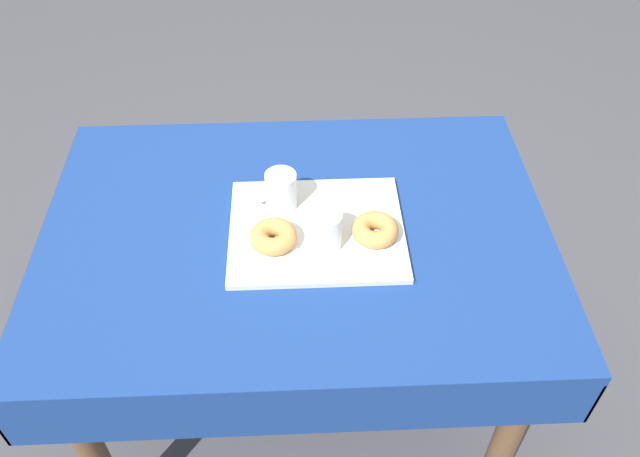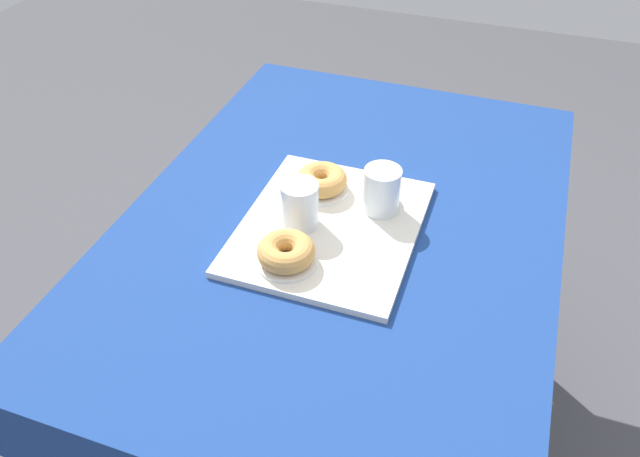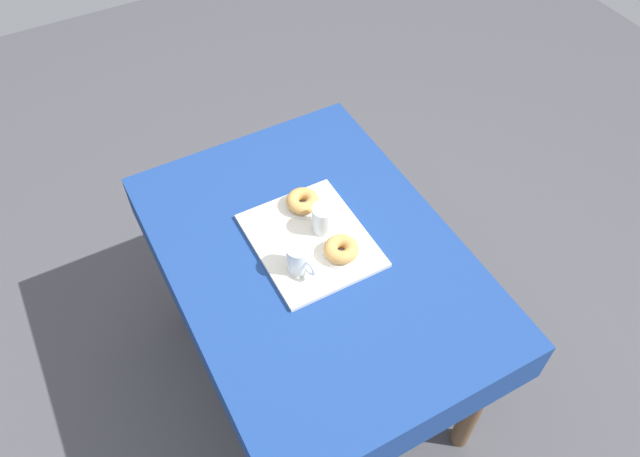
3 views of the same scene
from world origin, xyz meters
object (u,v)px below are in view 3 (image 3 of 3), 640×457
Objects in this scene: donut_plate_left at (303,206)px; sugar_donut_right at (341,249)px; tea_mug_left at (300,259)px; water_glass_near at (324,220)px; donut_plate_right at (341,254)px; dining_table at (315,278)px; sugar_donut_left at (303,201)px; serving_tray at (311,240)px.

sugar_donut_right is at bearing 2.92° from donut_plate_left.
donut_plate_left is at bearing 150.50° from tea_mug_left.
water_glass_near is 0.84× the size of donut_plate_right.
donut_plate_right is at bearing 0.00° from sugar_donut_right.
tea_mug_left reaches higher than dining_table.
donut_plate_left is at bearing -177.08° from donut_plate_right.
dining_table is at bearing -16.28° from donut_plate_left.
donut_plate_right is (0.02, 0.13, -0.04)m from tea_mug_left.
sugar_donut_right is at bearing 2.92° from sugar_donut_left.
sugar_donut_left is at bearing 163.72° from dining_table.
donut_plate_left is 1.00× the size of donut_plate_right.
sugar_donut_left reaches higher than donut_plate_right.
sugar_donut_left is 0.22m from sugar_donut_right.
sugar_donut_left is at bearing -172.05° from water_glass_near.
sugar_donut_left reaches higher than donut_plate_left.
donut_plate_left is 0.22m from donut_plate_right.
water_glass_near is 0.84× the size of donut_plate_left.
tea_mug_left is 1.06× the size of sugar_donut_right.
serving_tray is at bearing -72.89° from water_glass_near.
donut_plate_left is at bearing 0.00° from sugar_donut_left.
dining_table is at bearing -13.77° from serving_tray.
dining_table is 0.18m from sugar_donut_right.
donut_plate_left is 0.23m from sugar_donut_right.
sugar_donut_right is (0.22, 0.01, 0.00)m from sugar_donut_left.
sugar_donut_left is (-0.18, 0.05, 0.16)m from dining_table.
tea_mug_left is at bearing -53.81° from water_glass_near.
tea_mug_left is (0.03, -0.07, 0.18)m from dining_table.
water_glass_near is at bearing 134.26° from dining_table.
dining_table is 0.14m from serving_tray.
tea_mug_left is 0.17m from water_glass_near.
sugar_donut_left is at bearing 150.50° from tea_mug_left.
water_glass_near is (-0.10, 0.13, -0.00)m from tea_mug_left.
tea_mug_left is at bearing -44.18° from serving_tray.
sugar_donut_right is at bearing 52.16° from dining_table.
dining_table is 0.19m from tea_mug_left.
tea_mug_left is at bearing -29.50° from sugar_donut_left.
sugar_donut_right is (0.22, 0.01, 0.02)m from donut_plate_left.
tea_mug_left reaches higher than donut_plate_right.
serving_tray is (-0.05, 0.01, 0.13)m from dining_table.
serving_tray is 0.13m from donut_plate_left.
sugar_donut_left is 1.00× the size of sugar_donut_right.
donut_plate_right is (0.22, 0.01, 0.00)m from donut_plate_left.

